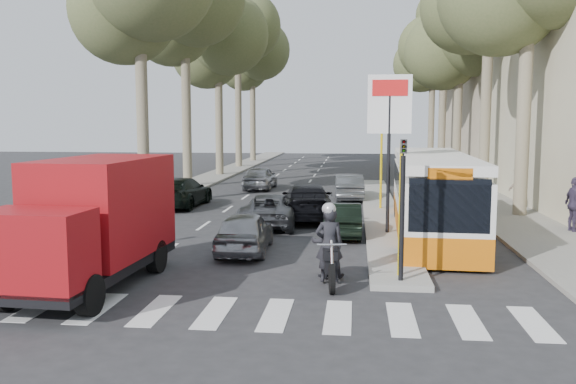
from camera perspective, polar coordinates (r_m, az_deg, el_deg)
name	(u,v)px	position (r m, az deg, el deg)	size (l,w,h in m)	color
ground	(277,268)	(16.87, -1.05, -7.15)	(120.00, 120.00, 0.00)	#28282B
sidewalk_right	(453,181)	(41.94, 15.20, 1.00)	(3.20, 70.00, 0.12)	gray
median_left	(219,175)	(45.56, -6.52, 1.62)	(2.40, 64.00, 0.12)	gray
traffic_island	(380,210)	(27.56, 8.64, -1.65)	(1.50, 26.00, 0.16)	gray
building_far	(528,70)	(52.15, 21.57, 10.57)	(11.00, 20.00, 16.00)	#B7A88E
billboard	(389,131)	(21.28, 9.44, 5.70)	(1.50, 12.10, 5.60)	yellow
traffic_light_island	(403,186)	(14.87, 10.68, 0.60)	(0.16, 0.41, 3.60)	black
tree_l_b	(187,2)	(38.39, -9.44, 17.15)	(7.40, 7.20, 14.88)	#6B604C
tree_l_c	(220,38)	(45.84, -6.37, 14.15)	(7.40, 7.20, 13.71)	#6B604C
tree_l_d	(239,30)	(53.86, -4.57, 14.89)	(7.40, 7.20, 15.66)	#6B604C
tree_l_e	(254,53)	(61.56, -3.22, 12.90)	(7.40, 7.20, 14.49)	#6B604C
tree_r_c	(462,35)	(43.29, 15.95, 13.93)	(7.40, 7.20, 13.32)	#6B604C
tree_r_d	(446,31)	(51.33, 14.59, 14.34)	(7.40, 7.20, 14.88)	#6B604C
tree_r_e	(434,52)	(59.14, 13.54, 12.65)	(7.40, 7.20, 14.10)	#6B604C
silver_hatchback	(245,232)	(18.81, -4.09, -3.72)	(1.52, 3.79, 1.29)	#95969C
dark_hatchback	(343,219)	(21.53, 5.17, -2.55)	(1.25, 3.59, 1.18)	black
queue_car_a	(271,210)	(23.45, -1.63, -1.69)	(2.08, 4.50, 1.25)	#47494E
queue_car_b	(307,202)	(25.09, 1.79, -0.89)	(2.05, 5.03, 1.46)	black
queue_car_c	(260,178)	(36.09, -2.64, 1.36)	(1.65, 4.09, 1.39)	#929399
queue_car_d	(349,187)	(31.43, 5.73, 0.45)	(1.37, 3.93, 1.29)	#55595E
queue_car_e	(181,192)	(29.08, -9.99, -0.01)	(1.97, 4.84, 1.40)	black
red_truck	(93,220)	(15.49, -17.79, -2.52)	(2.51, 5.94, 3.11)	black
city_bus	(432,193)	(21.93, 13.33, -0.07)	(2.85, 11.09, 2.90)	#D5650B
motorcycle	(328,245)	(15.33, 3.81, -5.01)	(0.95, 2.40, 2.05)	black
pedestrian_near	(575,204)	(23.88, 25.25, -1.05)	(1.14, 0.56, 1.94)	#413652
pedestrian_far	(520,184)	(31.37, 20.87, 0.68)	(1.14, 0.51, 1.76)	#706154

